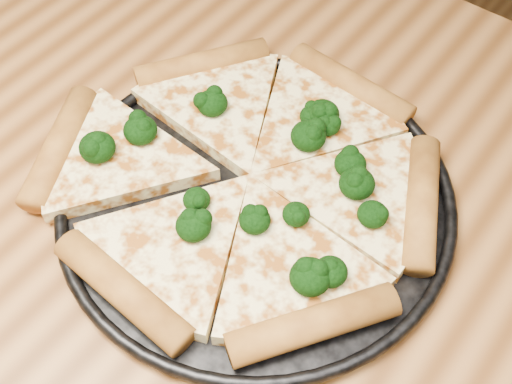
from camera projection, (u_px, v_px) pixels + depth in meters
The scene contains 4 objects.
dining_table at pixel (176, 300), 0.64m from camera, with size 1.20×0.90×0.75m.
pizza_pan at pixel (256, 198), 0.59m from camera, with size 0.35×0.35×0.02m.
pizza at pixel (245, 175), 0.59m from camera, with size 0.38×0.33×0.03m.
broccoli_florets at pixel (266, 172), 0.58m from camera, with size 0.26×0.20×0.02m.
Camera 1 is at (0.24, -0.19, 1.23)m, focal length 47.33 mm.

